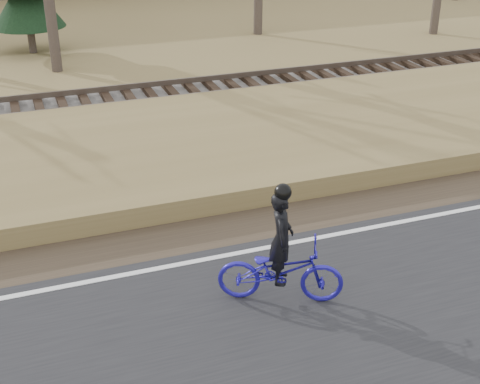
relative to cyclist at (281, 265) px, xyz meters
name	(u,v)px	position (x,y,z in m)	size (l,w,h in m)	color
ground	(262,258)	(0.23, 1.31, -0.69)	(120.00, 120.00, 0.00)	olive
road	(327,342)	(0.23, -1.19, -0.66)	(120.00, 6.00, 0.06)	black
edge_line	(258,249)	(0.23, 1.51, -0.62)	(120.00, 0.12, 0.01)	silver
shoulder	(238,226)	(0.23, 2.51, -0.67)	(120.00, 1.60, 0.04)	#473A2B
embankment	(193,158)	(0.23, 5.51, -0.47)	(120.00, 5.00, 0.44)	olive
ballast	(154,107)	(0.23, 9.31, -0.46)	(120.00, 3.00, 0.45)	slate
railroad	(153,97)	(0.23, 9.31, -0.16)	(120.00, 2.40, 0.29)	black
cyclist	(281,265)	(0.00, 0.00, 0.00)	(2.05, 1.42, 2.00)	#1E169A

